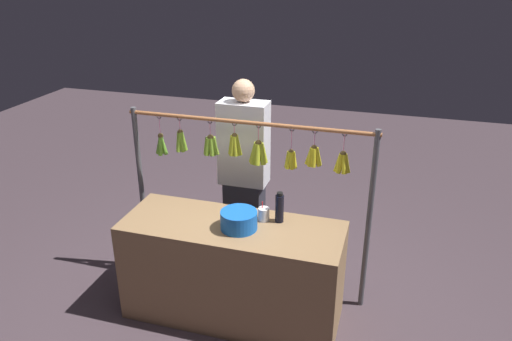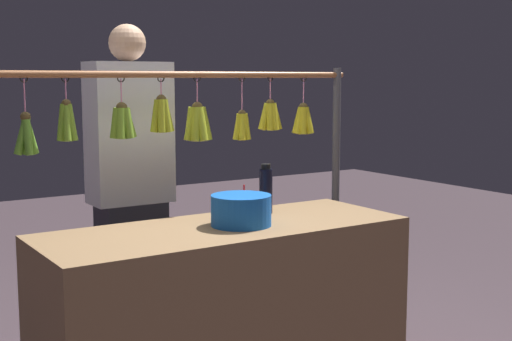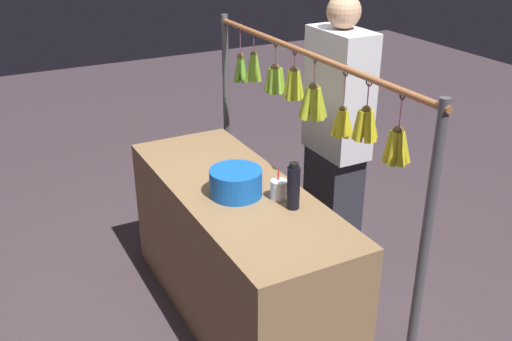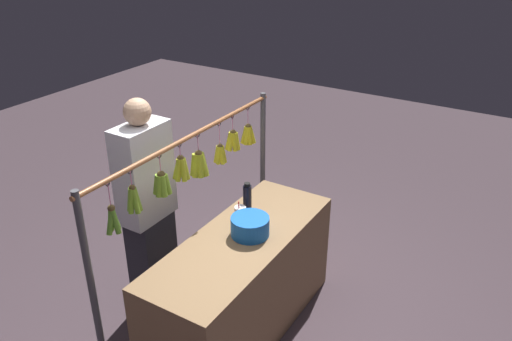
% 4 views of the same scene
% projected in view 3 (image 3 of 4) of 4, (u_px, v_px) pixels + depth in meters
% --- Properties ---
extents(ground_plane, '(12.00, 12.00, 0.00)m').
position_uv_depth(ground_plane, '(238.00, 313.00, 3.46)').
color(ground_plane, '#45373E').
extents(market_counter, '(1.68, 0.62, 0.82)m').
position_uv_depth(market_counter, '(237.00, 254.00, 3.28)').
color(market_counter, olive).
rests_on(market_counter, ground).
extents(display_rack, '(2.01, 0.15, 1.53)m').
position_uv_depth(display_rack, '(305.00, 120.00, 3.13)').
color(display_rack, '#4C4C51').
rests_on(display_rack, ground).
extents(water_bottle, '(0.06, 0.06, 0.24)m').
position_uv_depth(water_bottle, '(293.00, 187.00, 2.87)').
color(water_bottle, black).
rests_on(water_bottle, market_counter).
extents(blue_bucket, '(0.27, 0.27, 0.14)m').
position_uv_depth(blue_bucket, '(236.00, 182.00, 3.02)').
color(blue_bucket, blue).
rests_on(blue_bucket, market_counter).
extents(drink_cup, '(0.09, 0.09, 0.15)m').
position_uv_depth(drink_cup, '(279.00, 190.00, 2.98)').
color(drink_cup, silver).
rests_on(drink_cup, market_counter).
extents(vendor_person, '(0.42, 0.22, 1.75)m').
position_uv_depth(vendor_person, '(336.00, 146.00, 3.51)').
color(vendor_person, '#2D2D38').
rests_on(vendor_person, ground).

